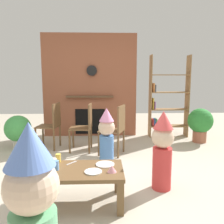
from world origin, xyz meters
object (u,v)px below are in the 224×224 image
object	(u,v)px
paper_cup_center	(56,165)
potted_plant_tall	(200,123)
birthday_cake_slice	(112,169)
paper_cup_near_left	(42,171)
paper_cup_near_right	(53,163)
coffee_table	(79,175)
paper_cup_far_left	(58,158)
child_by_the_chairs	(107,136)
child_with_cone_hat	(33,213)
dining_chair_right	(116,127)
bookshelf	(166,100)
child_in_pink	(162,148)
dining_chair_left	(52,123)
paper_plate_rear	(93,172)
paper_plate_front	(105,164)
dining_chair_middle	(85,124)
potted_plant_short	(18,130)

from	to	relation	value
paper_cup_center	potted_plant_tall	world-z (taller)	potted_plant_tall
paper_cup_center	birthday_cake_slice	distance (m)	0.61
paper_cup_near_left	paper_cup_near_right	xyz separation A→B (m)	(0.07, 0.21, 0.00)
coffee_table	potted_plant_tall	xyz separation A→B (m)	(2.36, 2.39, 0.10)
coffee_table	birthday_cake_slice	xyz separation A→B (m)	(0.36, -0.09, 0.10)
coffee_table	birthday_cake_slice	distance (m)	0.38
paper_cup_far_left	child_by_the_chairs	bearing A→B (deg)	55.85
paper_cup_far_left	potted_plant_tall	size ratio (longest dim) A/B	0.14
paper_cup_far_left	child_by_the_chairs	distance (m)	1.04
paper_cup_near_right	child_with_cone_hat	world-z (taller)	child_with_cone_hat
paper_cup_center	child_with_cone_hat	distance (m)	1.16
paper_cup_far_left	dining_chair_right	world-z (taller)	dining_chair_right
paper_cup_center	birthday_cake_slice	world-z (taller)	paper_cup_center
bookshelf	potted_plant_tall	distance (m)	0.92
bookshelf	child_by_the_chairs	xyz separation A→B (m)	(-1.43, -1.84, -0.38)
child_in_pink	potted_plant_tall	world-z (taller)	child_in_pink
paper_cup_center	child_with_cone_hat	bearing A→B (deg)	-84.71
bookshelf	paper_cup_near_right	distance (m)	3.52
coffee_table	paper_cup_near_right	distance (m)	0.32
coffee_table	child_with_cone_hat	world-z (taller)	child_with_cone_hat
coffee_table	child_in_pink	bearing A→B (deg)	17.28
paper_cup_center	child_by_the_chairs	distance (m)	1.23
bookshelf	child_with_cone_hat	world-z (taller)	bookshelf
coffee_table	child_by_the_chairs	xyz separation A→B (m)	(0.32, 1.08, 0.16)
dining_chair_left	child_with_cone_hat	bearing A→B (deg)	108.00
bookshelf	child_with_cone_hat	xyz separation A→B (m)	(-1.89, -4.07, -0.27)
child_with_cone_hat	paper_cup_near_left	bearing A→B (deg)	19.01
bookshelf	paper_plate_rear	bearing A→B (deg)	-117.90
paper_plate_front	child_in_pink	xyz separation A→B (m)	(0.71, 0.20, 0.12)
paper_cup_near_left	paper_plate_rear	world-z (taller)	paper_cup_near_left
paper_cup_center	dining_chair_middle	bearing A→B (deg)	84.77
paper_cup_center	paper_cup_near_right	bearing A→B (deg)	116.10
child_by_the_chairs	dining_chair_right	xyz separation A→B (m)	(0.18, 0.55, 0.02)
birthday_cake_slice	child_in_pink	world-z (taller)	child_in_pink
dining_chair_left	dining_chair_right	bearing A→B (deg)	168.47
potted_plant_tall	paper_cup_far_left	bearing A→B (deg)	-140.43
bookshelf	paper_plate_rear	xyz separation A→B (m)	(-1.59, -3.01, -0.47)
paper_cup_near_left	dining_chair_right	bearing A→B (deg)	64.02
paper_cup_near_right	paper_cup_far_left	xyz separation A→B (m)	(0.03, 0.14, 0.00)
paper_cup_center	potted_plant_short	bearing A→B (deg)	119.28
paper_cup_center	paper_cup_near_left	bearing A→B (deg)	-132.67
paper_cup_center	child_with_cone_hat	xyz separation A→B (m)	(0.11, -1.14, 0.16)
bookshelf	paper_cup_center	xyz separation A→B (m)	(-2.00, -2.93, -0.42)
paper_cup_center	dining_chair_right	bearing A→B (deg)	65.52
bookshelf	child_with_cone_hat	bearing A→B (deg)	-114.94
birthday_cake_slice	paper_plate_rear	bearing A→B (deg)	-179.62
paper_cup_near_right	potted_plant_short	distance (m)	2.23
paper_plate_front	child_by_the_chairs	size ratio (longest dim) A/B	0.23
dining_chair_right	coffee_table	bearing A→B (deg)	93.51
paper_plate_front	potted_plant_short	distance (m)	2.54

